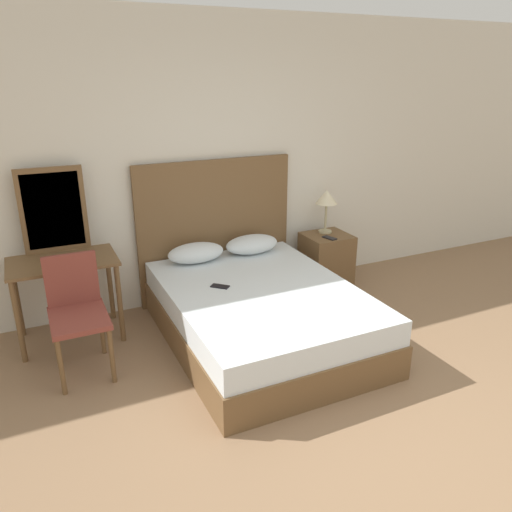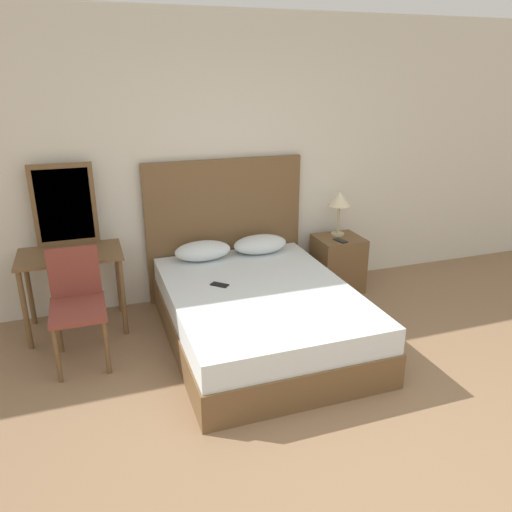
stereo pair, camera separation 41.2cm
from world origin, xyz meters
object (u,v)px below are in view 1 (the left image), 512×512
(bed, at_px, (261,315))
(table_lamp, at_px, (327,199))
(phone_on_bed, at_px, (220,286))
(vanity_desk, at_px, (64,274))
(nightstand, at_px, (326,260))
(chair, at_px, (77,307))
(phone_on_nightstand, at_px, (330,238))

(bed, height_order, table_lamp, table_lamp)
(phone_on_bed, distance_m, vanity_desk, 1.29)
(nightstand, height_order, table_lamp, table_lamp)
(phone_on_bed, bearing_deg, chair, 177.46)
(bed, height_order, phone_on_bed, phone_on_bed)
(nightstand, bearing_deg, bed, -146.32)
(bed, relative_size, chair, 2.27)
(table_lamp, relative_size, chair, 0.51)
(bed, height_order, chair, chair)
(table_lamp, height_order, phone_on_nightstand, table_lamp)
(bed, relative_size, vanity_desk, 2.36)
(bed, xyz_separation_m, phone_on_bed, (-0.30, 0.17, 0.25))
(phone_on_nightstand, bearing_deg, nightstand, 68.04)
(table_lamp, xyz_separation_m, phone_on_nightstand, (-0.07, -0.19, -0.35))
(nightstand, bearing_deg, phone_on_nightstand, -111.96)
(bed, distance_m, nightstand, 1.36)
(chair, bearing_deg, vanity_desk, 93.34)
(phone_on_bed, distance_m, chair, 1.13)
(chair, bearing_deg, nightstand, 11.78)
(bed, relative_size, nightstand, 3.52)
(phone_on_bed, relative_size, chair, 0.18)
(table_lamp, distance_m, phone_on_nightstand, 0.41)
(phone_on_bed, xyz_separation_m, vanity_desk, (-1.16, 0.56, 0.10))
(nightstand, xyz_separation_m, table_lamp, (0.03, 0.09, 0.65))
(chair, bearing_deg, phone_on_bed, -2.54)
(phone_on_bed, distance_m, nightstand, 1.56)
(table_lamp, bearing_deg, bed, -144.02)
(phone_on_bed, xyz_separation_m, table_lamp, (1.46, 0.67, 0.44))
(phone_on_bed, height_order, vanity_desk, vanity_desk)
(bed, xyz_separation_m, table_lamp, (1.16, 0.84, 0.69))
(phone_on_bed, relative_size, nightstand, 0.27)
(vanity_desk, xyz_separation_m, chair, (0.03, -0.51, -0.08))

